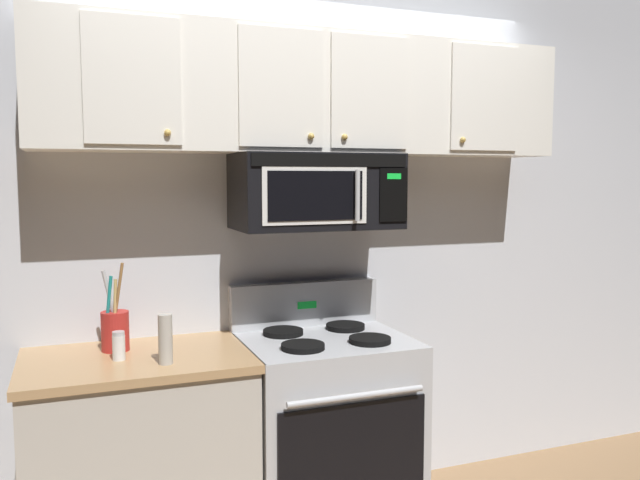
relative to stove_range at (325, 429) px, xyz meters
The scene contains 8 objects.
back_wall 0.95m from the stove_range, 90.00° to the left, with size 5.20×0.10×2.70m, color silver.
stove_range is the anchor object (origin of this frame).
over_range_microwave 1.11m from the stove_range, 90.14° to the left, with size 0.76×0.43×0.35m.
upper_cabinets 1.56m from the stove_range, 90.00° to the left, with size 2.50×0.36×0.55m.
counter_segment 0.84m from the stove_range, behind, with size 0.93×0.65×0.90m.
utensil_crock_red 1.07m from the stove_range, behind, with size 0.12×0.12×0.38m.
salt_shaker 1.04m from the stove_range, behind, with size 0.05×0.05×0.12m.
pepper_mill 0.93m from the stove_range, 168.04° to the right, with size 0.06×0.06×0.20m, color #B7B2A8.
Camera 1 is at (-1.08, -2.31, 1.64)m, focal length 36.51 mm.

